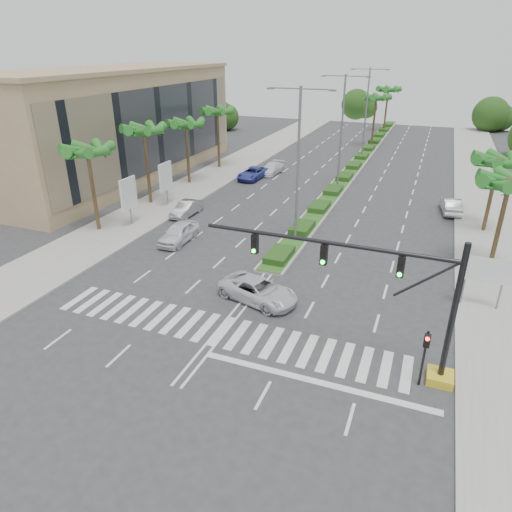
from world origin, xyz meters
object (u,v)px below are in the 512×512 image
at_px(car_parked_c, 253,173).
at_px(car_parked_d, 272,169).
at_px(car_parked_b, 187,209).
at_px(car_crossing, 258,290).
at_px(car_parked_a, 179,233).
at_px(car_right, 451,206).

relative_size(car_parked_c, car_parked_d, 1.08).
distance_m(car_parked_b, car_parked_c, 14.29).
bearing_deg(car_parked_c, car_parked_b, -89.52).
bearing_deg(car_crossing, car_parked_d, 34.19).
bearing_deg(car_parked_a, car_parked_b, 112.73).
xyz_separation_m(car_parked_b, car_crossing, (12.01, -12.29, 0.05)).
xyz_separation_m(car_parked_b, car_parked_d, (2.26, 17.40, -0.01)).
relative_size(car_parked_a, car_crossing, 0.88).
bearing_deg(car_parked_a, car_right, 36.39).
bearing_deg(car_parked_a, car_parked_d, 89.78).
height_order(car_parked_c, car_crossing, car_crossing).
height_order(car_parked_a, car_parked_c, car_parked_a).
height_order(car_parked_b, car_parked_c, car_parked_c).
xyz_separation_m(car_parked_d, car_crossing, (9.75, -29.69, 0.05)).
relative_size(car_parked_a, car_parked_b, 1.11).
bearing_deg(car_right, car_parked_a, 30.11).
distance_m(car_parked_c, car_right, 22.61).
xyz_separation_m(car_parked_a, car_parked_c, (-1.61, 20.12, -0.08)).
xyz_separation_m(car_parked_c, car_parked_d, (1.29, 3.14, -0.02)).
bearing_deg(car_parked_c, car_parked_a, -81.07).
bearing_deg(car_parked_c, car_right, -6.85).
height_order(car_crossing, car_right, car_right).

